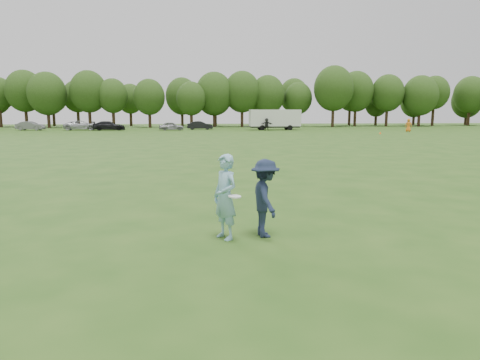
{
  "coord_description": "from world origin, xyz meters",
  "views": [
    {
      "loc": [
        -1.94,
        -8.76,
        2.66
      ],
      "look_at": [
        -0.78,
        1.12,
        1.1
      ],
      "focal_mm": 32.0,
      "sensor_mm": 36.0,
      "label": 1
    }
  ],
  "objects": [
    {
      "name": "cargo_trailer",
      "position": [
        11.46,
        58.54,
        1.78
      ],
      "size": [
        9.0,
        2.75,
        3.2
      ],
      "color": "white",
      "rests_on": "ground"
    },
    {
      "name": "ground",
      "position": [
        0.0,
        0.0,
        0.0
      ],
      "size": [
        200.0,
        200.0,
        0.0
      ],
      "primitive_type": "plane",
      "color": "#264C15",
      "rests_on": "ground"
    },
    {
      "name": "treeline",
      "position": [
        2.81,
        76.9,
        6.26
      ],
      "size": [
        130.35,
        18.39,
        11.74
      ],
      "color": "#332114",
      "rests_on": "ground"
    },
    {
      "name": "car_e",
      "position": [
        -4.78,
        58.84,
        0.65
      ],
      "size": [
        3.96,
        1.91,
        1.31
      ],
      "primitive_type": "imported",
      "rotation": [
        0.0,
        0.0,
        1.67
      ],
      "color": "gray",
      "rests_on": "ground"
    },
    {
      "name": "car_f",
      "position": [
        -0.27,
        61.16,
        0.68
      ],
      "size": [
        4.24,
        1.81,
        1.36
      ],
      "primitive_type": "imported",
      "rotation": [
        0.0,
        0.0,
        1.48
      ],
      "color": "black",
      "rests_on": "ground"
    },
    {
      "name": "disc_in_play",
      "position": [
        -1.05,
        -0.22,
        0.97
      ],
      "size": [
        0.3,
        0.3,
        0.05
      ],
      "color": "white",
      "rests_on": "ground"
    },
    {
      "name": "defender",
      "position": [
        -0.35,
        0.15,
        0.85
      ],
      "size": [
        0.72,
        1.14,
        1.69
      ],
      "primitive_type": "imported",
      "rotation": [
        0.0,
        0.0,
        1.66
      ],
      "color": "#1B263D",
      "rests_on": "ground"
    },
    {
      "name": "car_d",
      "position": [
        -14.39,
        59.88,
        0.71
      ],
      "size": [
        5.04,
        2.38,
        1.42
      ],
      "primitive_type": "imported",
      "rotation": [
        0.0,
        0.0,
        1.65
      ],
      "color": "black",
      "rests_on": "ground"
    },
    {
      "name": "player_far_c",
      "position": [
        29.04,
        49.36,
        0.95
      ],
      "size": [
        1.11,
        1.01,
        1.9
      ],
      "primitive_type": "imported",
      "rotation": [
        0.0,
        0.0,
        2.57
      ],
      "color": "orange",
      "rests_on": "ground"
    },
    {
      "name": "player_far_d",
      "position": [
        9.89,
        56.89,
        0.95
      ],
      "size": [
        1.79,
        0.66,
        1.89
      ],
      "primitive_type": "imported",
      "rotation": [
        0.0,
        0.0,
        -0.06
      ],
      "color": "black",
      "rests_on": "ground"
    },
    {
      "name": "thrower",
      "position": [
        -1.22,
        0.08,
        0.91
      ],
      "size": [
        0.72,
        0.79,
        1.82
      ],
      "primitive_type": "imported",
      "rotation": [
        0.0,
        0.0,
        -1.03
      ],
      "color": "#83B8CB",
      "rests_on": "ground"
    },
    {
      "name": "car_b",
      "position": [
        -26.5,
        61.27,
        0.69
      ],
      "size": [
        4.35,
        1.92,
        1.39
      ],
      "primitive_type": "imported",
      "rotation": [
        0.0,
        0.0,
        1.46
      ],
      "color": "slate",
      "rests_on": "ground"
    },
    {
      "name": "car_c",
      "position": [
        -18.82,
        61.23,
        0.74
      ],
      "size": [
        5.55,
        2.95,
        1.49
      ],
      "primitive_type": "imported",
      "rotation": [
        0.0,
        0.0,
        1.66
      ],
      "color": "#B9BABF",
      "rests_on": "ground"
    },
    {
      "name": "field_cone",
      "position": [
        22.43,
        44.05,
        0.15
      ],
      "size": [
        0.28,
        0.28,
        0.3
      ],
      "primitive_type": "cone",
      "color": "#FE590D",
      "rests_on": "ground"
    }
  ]
}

